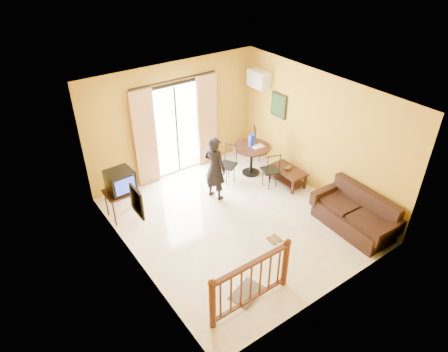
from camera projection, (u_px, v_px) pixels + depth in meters
ground at (237, 220)px, 8.56m from camera, size 5.00×5.00×0.00m
room_shell at (238, 151)px, 7.64m from camera, size 5.00×5.00×5.00m
balcony_door at (177, 129)px, 9.59m from camera, size 2.25×0.14×2.46m
tv_table at (121, 194)px, 8.38m from camera, size 0.66×0.55×0.66m
television at (120, 181)px, 8.22m from camera, size 0.54×0.50×0.47m
picture_left at (137, 202)px, 6.51m from camera, size 0.05×0.42×0.52m
dining_table at (252, 152)px, 9.83m from camera, size 0.92×0.92×0.76m
water_jug at (252, 140)px, 9.69m from camera, size 0.16×0.16×0.30m
serving_tray at (258, 146)px, 9.73m from camera, size 0.29×0.19×0.02m
dining_chairs at (252, 175)px, 10.09m from camera, size 1.89×1.66×0.95m
air_conditioner at (259, 79)px, 9.76m from camera, size 0.31×0.60×0.40m
botanical_print at (279, 105)px, 9.64m from camera, size 0.05×0.50×0.60m
coffee_table at (288, 174)px, 9.61m from camera, size 0.50×0.90×0.40m
bowl at (287, 168)px, 9.55m from camera, size 0.26×0.26×0.06m
sofa at (356, 215)px, 8.20m from camera, size 0.86×1.76×0.83m
standing_person at (215, 168)px, 8.88m from camera, size 0.53×0.65×1.54m
stair_balustrade at (251, 280)px, 6.39m from camera, size 1.63×0.13×1.04m
doormat at (247, 293)px, 6.87m from camera, size 0.69×0.56×0.02m
sandals at (274, 239)px, 8.02m from camera, size 0.26×0.26×0.03m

